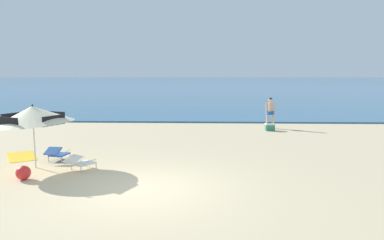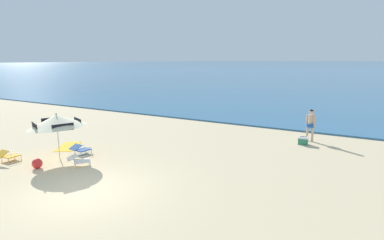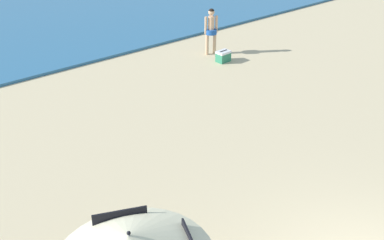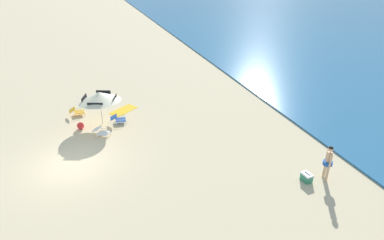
# 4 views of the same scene
# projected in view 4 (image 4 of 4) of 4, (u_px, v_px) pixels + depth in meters

# --- Properties ---
(ground_plane) EXTENTS (800.00, 800.00, 0.00)m
(ground_plane) POSITION_uv_depth(u_px,v_px,m) (72.00, 164.00, 16.70)
(ground_plane) COLOR #D1BA8E
(beach_umbrella_striped_main) EXTENTS (2.83, 2.80, 2.09)m
(beach_umbrella_striped_main) POSITION_uv_depth(u_px,v_px,m) (99.00, 97.00, 19.71)
(beach_umbrella_striped_main) COLOR silver
(beach_umbrella_striped_main) RESTS_ON ground
(lounge_chair_under_umbrella) EXTENTS (0.64, 0.94, 0.52)m
(lounge_chair_under_umbrella) POSITION_uv_depth(u_px,v_px,m) (118.00, 119.00, 20.40)
(lounge_chair_under_umbrella) COLOR #1E4799
(lounge_chair_under_umbrella) RESTS_ON ground
(lounge_chair_beside_umbrella) EXTENTS (0.58, 0.90, 0.52)m
(lounge_chair_beside_umbrella) POSITION_uv_depth(u_px,v_px,m) (77.00, 111.00, 21.33)
(lounge_chair_beside_umbrella) COLOR gold
(lounge_chair_beside_umbrella) RESTS_ON ground
(lounge_chair_facing_sea) EXTENTS (0.92, 1.01, 0.51)m
(lounge_chair_facing_sea) POSITION_uv_depth(u_px,v_px,m) (101.00, 132.00, 19.00)
(lounge_chair_facing_sea) COLOR white
(lounge_chair_facing_sea) RESTS_ON ground
(person_standing_near_shore) EXTENTS (0.49, 0.42, 1.74)m
(person_standing_near_shore) POSITION_uv_depth(u_px,v_px,m) (328.00, 160.00, 15.20)
(person_standing_near_shore) COLOR #D8A87F
(person_standing_near_shore) RESTS_ON ground
(cooler_box) EXTENTS (0.52, 0.38, 0.43)m
(cooler_box) POSITION_uv_depth(u_px,v_px,m) (307.00, 177.00, 15.43)
(cooler_box) COLOR #2D7F5B
(cooler_box) RESTS_ON ground
(beach_ball) EXTENTS (0.41, 0.41, 0.41)m
(beach_ball) POSITION_uv_depth(u_px,v_px,m) (81.00, 126.00, 19.77)
(beach_ball) COLOR red
(beach_ball) RESTS_ON ground
(beach_towel) EXTENTS (1.74, 2.00, 0.01)m
(beach_towel) POSITION_uv_depth(u_px,v_px,m) (124.00, 110.00, 22.04)
(beach_towel) COLOR gold
(beach_towel) RESTS_ON ground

